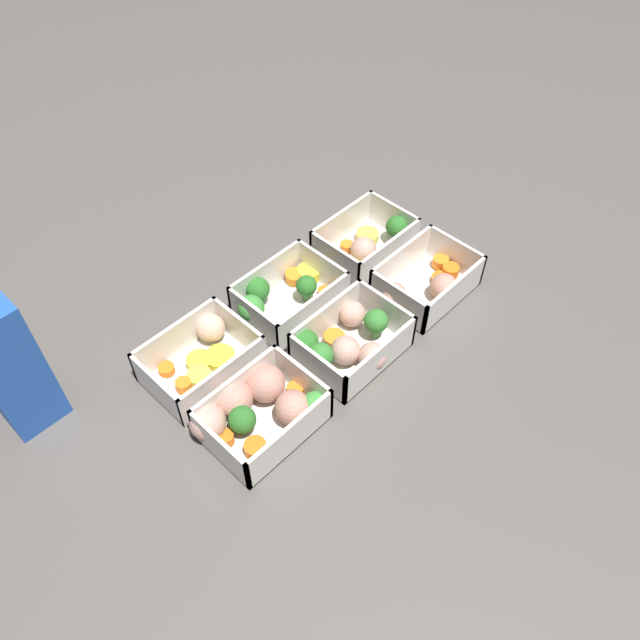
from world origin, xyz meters
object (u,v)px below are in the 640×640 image
at_px(container_near_left, 257,408).
at_px(container_near_center, 348,342).
at_px(juice_carton, 7,365).
at_px(container_far_right, 367,244).
at_px(container_near_right, 425,285).
at_px(container_far_left, 204,357).
at_px(container_far_center, 283,295).

relative_size(container_near_left, container_near_center, 1.14).
height_order(container_near_center, juice_carton, juice_carton).
bearing_deg(container_far_right, container_near_left, -162.29).
xyz_separation_m(container_near_left, container_near_center, (0.15, -0.01, -0.00)).
xyz_separation_m(container_near_right, juice_carton, (-0.50, 0.23, 0.08)).
bearing_deg(container_near_left, container_far_left, 86.57).
distance_m(container_near_center, container_far_left, 0.19).
bearing_deg(container_near_right, container_far_right, 85.98).
distance_m(container_near_left, container_far_right, 0.33).
bearing_deg(container_far_center, container_near_center, -90.03).
bearing_deg(container_far_center, container_far_left, -178.53).
bearing_deg(container_near_center, juice_carton, 147.30).
height_order(container_far_center, juice_carton, juice_carton).
distance_m(container_near_right, container_far_left, 0.33).
distance_m(container_near_center, container_far_center, 0.12).
bearing_deg(juice_carton, container_far_right, -11.98).
distance_m(container_far_center, juice_carton, 0.36).
relative_size(container_near_right, juice_carton, 0.75).
relative_size(container_far_right, juice_carton, 0.69).
height_order(container_near_center, container_far_left, same).
bearing_deg(container_far_right, container_near_right, -94.02).
distance_m(container_far_center, container_far_right, 0.17).
xyz_separation_m(container_far_left, juice_carton, (-0.19, 0.10, 0.08)).
distance_m(container_near_right, container_far_right, 0.12).
distance_m(container_near_left, container_near_right, 0.31).
bearing_deg(container_near_center, container_far_right, 33.81).
bearing_deg(container_far_center, juice_carton, 164.37).
bearing_deg(container_far_right, juice_carton, 168.02).
height_order(container_far_left, container_far_center, same).
bearing_deg(container_near_right, container_near_center, 177.34).
bearing_deg(juice_carton, container_far_center, -15.63).
height_order(container_far_right, juice_carton, juice_carton).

